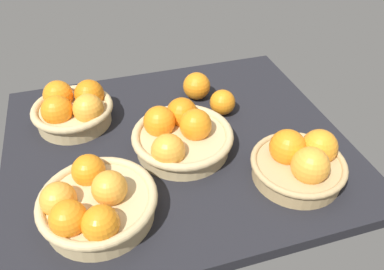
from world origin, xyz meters
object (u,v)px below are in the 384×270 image
Objects in this scene: basket_near_right at (73,108)px; basket_far_left at (301,162)px; loose_orange_back_gap at (197,86)px; basket_far_right at (94,203)px; basket_center at (180,135)px; loose_orange_front_gap at (223,102)px.

basket_near_right is 58.92cm from basket_far_left.
basket_near_right is at bearing 3.29° from loose_orange_back_gap.
basket_far_right reaches higher than basket_near_right.
basket_far_right reaches higher than basket_center.
basket_near_right reaches higher than loose_orange_front_gap.
basket_far_right is at bearing 48.07° from loose_orange_back_gap.
loose_orange_back_gap is at bearing -176.71° from basket_near_right.
loose_orange_front_gap is (-37.04, -26.86, -0.84)cm from basket_far_right.
basket_near_right reaches higher than loose_orange_back_gap.
basket_far_left is 3.03× the size of loose_orange_front_gap.
basket_center reaches higher than loose_orange_front_gap.
loose_orange_back_gap is (4.46, -9.40, 0.43)cm from loose_orange_front_gap.
basket_near_right is 1.00× the size of basket_far_left.
basket_far_left is 0.86× the size of basket_center.
basket_far_left is at bearing 178.54° from basket_far_right.
loose_orange_back_gap is (-32.57, -36.26, -0.42)cm from basket_far_right.
basket_near_right is 39.75cm from loose_orange_front_gap.
basket_far_left and basket_center have the same top height.
loose_orange_back_gap is at bearing -131.93° from basket_far_right.
loose_orange_front_gap is 10.41cm from loose_orange_back_gap.
basket_far_left reaches higher than loose_orange_back_gap.
basket_far_left is 29.15cm from loose_orange_front_gap.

